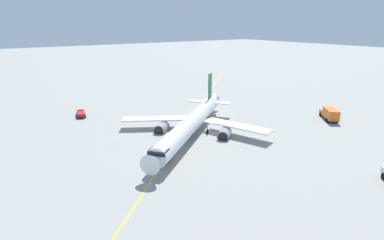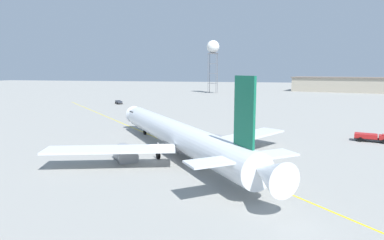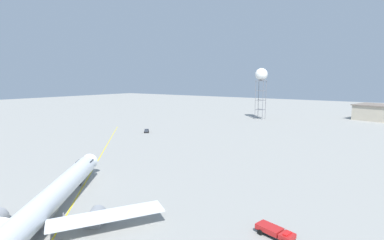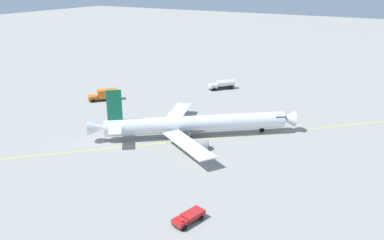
# 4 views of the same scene
# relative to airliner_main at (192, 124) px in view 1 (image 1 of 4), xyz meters

# --- Properties ---
(ground_plane) EXTENTS (600.00, 600.00, 0.00)m
(ground_plane) POSITION_rel_airliner_main_xyz_m (-3.97, 0.71, -2.65)
(ground_plane) COLOR gray
(airliner_main) EXTENTS (38.07, 31.66, 11.90)m
(airliner_main) POSITION_rel_airliner_main_xyz_m (0.00, 0.00, 0.00)
(airliner_main) COLOR silver
(airliner_main) RESTS_ON ground_plane
(ops_pickup_truck) EXTENTS (3.18, 5.52, 1.41)m
(ops_pickup_truck) POSITION_rel_airliner_main_xyz_m (15.92, -29.12, -1.84)
(ops_pickup_truck) COLOR #232326
(ops_pickup_truck) RESTS_ON ground_plane
(catering_truck_truck) EXTENTS (7.33, 8.09, 3.10)m
(catering_truck_truck) POSITION_rel_airliner_main_xyz_m (-35.62, 11.01, -0.97)
(catering_truck_truck) COLOR #232326
(catering_truck_truck) RESTS_ON ground_plane
(taxiway_centreline) EXTENTS (133.82, 130.82, 0.01)m
(taxiway_centreline) POSITION_rel_airliner_main_xyz_m (-0.91, -4.15, -2.64)
(taxiway_centreline) COLOR yellow
(taxiway_centreline) RESTS_ON ground_plane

